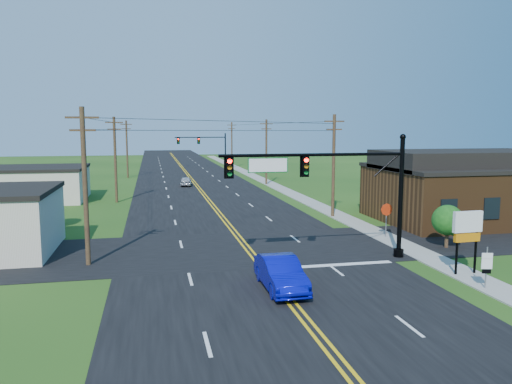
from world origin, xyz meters
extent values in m
plane|color=#1B3F12|center=(0.00, 0.00, 0.00)|extent=(260.00, 260.00, 0.00)
cube|color=black|center=(0.00, 50.00, 0.02)|extent=(16.00, 220.00, 0.04)
cube|color=black|center=(0.00, 12.00, 0.02)|extent=(70.00, 10.00, 0.04)
cube|color=gray|center=(10.50, 40.00, 0.04)|extent=(2.00, 160.00, 0.08)
cylinder|color=black|center=(8.80, 8.00, 3.60)|extent=(0.28, 0.28, 7.20)
cylinder|color=black|center=(8.80, 8.00, 0.25)|extent=(0.60, 0.60, 0.50)
sphere|color=black|center=(8.80, 8.00, 7.30)|extent=(0.36, 0.36, 0.36)
cylinder|color=black|center=(3.30, 8.00, 6.30)|extent=(11.00, 0.18, 0.18)
cube|color=#04531C|center=(0.60, 8.00, 5.75)|extent=(2.30, 0.06, 0.85)
cylinder|color=black|center=(8.80, 80.00, 3.60)|extent=(0.28, 0.28, 7.20)
cylinder|color=black|center=(8.80, 80.00, 0.25)|extent=(0.60, 0.60, 0.50)
sphere|color=black|center=(8.80, 80.00, 7.30)|extent=(0.36, 0.36, 0.36)
cylinder|color=black|center=(3.80, 80.00, 6.00)|extent=(10.00, 0.18, 0.18)
cube|color=#04531C|center=(0.60, 80.00, 5.45)|extent=(2.30, 0.06, 0.85)
cube|color=#4F2F16|center=(20.00, 18.00, 2.20)|extent=(14.00, 11.00, 4.40)
cube|color=black|center=(20.00, 18.00, 4.55)|extent=(14.20, 11.20, 0.30)
cube|color=beige|center=(-19.00, 38.00, 1.70)|extent=(12.00, 9.00, 3.40)
cube|color=black|center=(-19.00, 38.00, 3.55)|extent=(12.20, 9.20, 0.30)
cylinder|color=#3B241A|center=(-9.50, 10.00, 4.50)|extent=(0.28, 0.28, 9.00)
cube|color=#3B241A|center=(-9.50, 10.00, 8.40)|extent=(1.80, 0.12, 0.12)
cube|color=#3B241A|center=(-9.50, 10.00, 7.70)|extent=(1.40, 0.12, 0.12)
cylinder|color=#3B241A|center=(-9.50, 35.00, 4.50)|extent=(0.28, 0.28, 9.00)
cube|color=#3B241A|center=(-9.50, 35.00, 8.40)|extent=(1.80, 0.12, 0.12)
cube|color=#3B241A|center=(-9.50, 35.00, 7.70)|extent=(1.40, 0.12, 0.12)
cylinder|color=#3B241A|center=(-9.50, 62.00, 4.50)|extent=(0.28, 0.28, 9.00)
cube|color=#3B241A|center=(-9.50, 62.00, 8.40)|extent=(1.80, 0.12, 0.12)
cube|color=#3B241A|center=(-9.50, 62.00, 7.70)|extent=(1.40, 0.12, 0.12)
cylinder|color=#3B241A|center=(9.80, 22.00, 4.50)|extent=(0.28, 0.28, 9.00)
cube|color=#3B241A|center=(9.80, 22.00, 8.40)|extent=(1.80, 0.12, 0.12)
cube|color=#3B241A|center=(9.80, 22.00, 7.70)|extent=(1.40, 0.12, 0.12)
cylinder|color=#3B241A|center=(9.80, 48.00, 4.50)|extent=(0.28, 0.28, 9.00)
cube|color=#3B241A|center=(9.80, 48.00, 8.40)|extent=(1.80, 0.12, 0.12)
cube|color=#3B241A|center=(9.80, 48.00, 7.70)|extent=(1.40, 0.12, 0.12)
cylinder|color=#3B241A|center=(9.80, 78.00, 4.50)|extent=(0.28, 0.28, 9.00)
cube|color=#3B241A|center=(9.80, 78.00, 8.40)|extent=(1.80, 0.12, 0.12)
cube|color=#3B241A|center=(9.80, 78.00, 7.70)|extent=(1.40, 0.12, 0.12)
cylinder|color=#3B241A|center=(16.00, 26.00, 0.92)|extent=(0.24, 0.24, 1.85)
sphere|color=#114612|center=(16.00, 26.00, 2.60)|extent=(3.00, 3.00, 3.00)
cylinder|color=#3B241A|center=(13.00, 9.50, 0.66)|extent=(0.24, 0.24, 1.32)
sphere|color=#114612|center=(13.00, 9.50, 1.86)|extent=(2.00, 2.00, 2.00)
cylinder|color=#3B241A|center=(-14.00, 22.00, 0.77)|extent=(0.24, 0.24, 1.54)
sphere|color=#114612|center=(-14.00, 22.00, 2.17)|extent=(2.40, 2.40, 2.40)
imported|color=#080DB2|center=(0.18, 3.50, 0.79)|extent=(1.72, 4.81, 1.58)
imported|color=silver|center=(-1.26, 48.46, 0.63)|extent=(1.89, 3.85, 1.26)
cylinder|color=slate|center=(9.97, 1.48, 1.06)|extent=(0.08, 0.08, 2.12)
cube|color=white|center=(9.97, 1.45, 1.69)|extent=(0.52, 0.15, 0.29)
cube|color=white|center=(9.97, 1.45, 1.30)|extent=(0.52, 0.15, 0.53)
cube|color=black|center=(9.97, 1.45, 0.91)|extent=(0.43, 0.13, 0.21)
cylinder|color=slate|center=(10.54, 13.21, 1.16)|extent=(0.08, 0.08, 2.33)
cylinder|color=#B0260A|center=(10.54, 13.17, 2.05)|extent=(0.89, 0.06, 0.89)
cylinder|color=black|center=(9.94, 3.86, 1.68)|extent=(0.14, 0.14, 3.37)
cylinder|color=black|center=(11.06, 3.86, 1.68)|extent=(0.14, 0.14, 3.37)
cube|color=silver|center=(10.50, 3.86, 2.90)|extent=(1.69, 0.31, 1.12)
cube|color=#CC720C|center=(10.50, 3.86, 2.06)|extent=(1.50, 0.27, 0.47)
camera|label=1|loc=(-5.82, -19.22, 7.82)|focal=35.00mm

